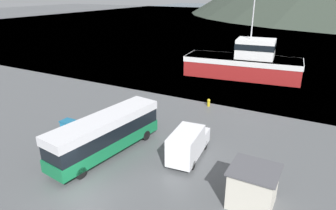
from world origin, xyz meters
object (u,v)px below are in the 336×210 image
Objects in this scene: tour_bus at (106,133)px; dock_kiosk at (253,186)px; delivery_van at (188,143)px; storage_bin at (69,126)px; fishing_boat at (245,62)px.

tour_bus is 3.63× the size of dock_kiosk.
delivery_van is at bearing 28.81° from tour_bus.
storage_bin is 17.81m from dock_kiosk.
fishing_boat is at bearing 70.70° from storage_bin.
fishing_boat is 29.85m from dock_kiosk.
dock_kiosk is (8.35, -28.64, -0.95)m from fishing_boat.
dock_kiosk reaches higher than storage_bin.
fishing_boat reaches higher than delivery_van.
delivery_van is at bearing 179.13° from fishing_boat.
tour_bus is 1.92× the size of delivery_van.
storage_bin is (-5.78, 1.41, -1.28)m from tour_bus.
dock_kiosk is (11.90, -0.60, -0.55)m from tour_bus.
storage_bin is at bearing 173.51° from dock_kiosk.
dock_kiosk is at bearing -33.28° from delivery_van.
tour_bus reaches higher than delivery_van.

